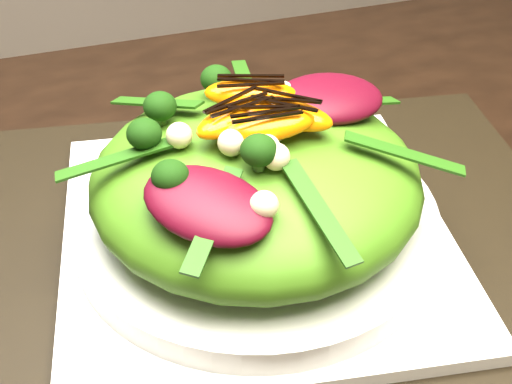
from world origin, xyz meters
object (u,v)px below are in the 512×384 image
object	(u,v)px
plate_base	(256,235)
orange_segment	(217,114)
placemat	(256,242)
salad_bowl	(256,219)
lettuce_mound	(256,179)
dining_table	(424,307)

from	to	relation	value
plate_base	orange_segment	world-z (taller)	orange_segment
placemat	orange_segment	world-z (taller)	orange_segment
placemat	orange_segment	xyz separation A→B (m)	(-0.02, 0.02, 0.10)
placemat	orange_segment	size ratio (longest dim) A/B	7.55
salad_bowl	lettuce_mound	distance (m)	0.04
salad_bowl	placemat	bearing A→B (deg)	180.00
salad_bowl	lettuce_mound	world-z (taller)	lettuce_mound
salad_bowl	lettuce_mound	size ratio (longest dim) A/B	1.14
orange_segment	lettuce_mound	bearing A→B (deg)	-38.43
placemat	lettuce_mound	xyz separation A→B (m)	(0.00, 0.00, 0.06)
dining_table	placemat	distance (m)	0.13
dining_table	lettuce_mound	world-z (taller)	dining_table
placemat	plate_base	bearing A→B (deg)	0.00
orange_segment	dining_table	bearing A→B (deg)	-39.30
salad_bowl	orange_segment	xyz separation A→B (m)	(-0.02, 0.02, 0.08)
plate_base	lettuce_mound	world-z (taller)	lettuce_mound
dining_table	lettuce_mound	xyz separation A→B (m)	(-0.10, 0.08, 0.08)
dining_table	plate_base	world-z (taller)	dining_table
plate_base	lettuce_mound	distance (m)	0.05
plate_base	lettuce_mound	xyz separation A→B (m)	(0.00, 0.00, 0.05)
plate_base	orange_segment	distance (m)	0.10
dining_table	salad_bowl	size ratio (longest dim) A/B	6.20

